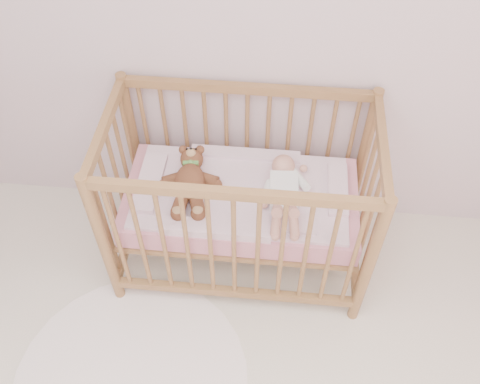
# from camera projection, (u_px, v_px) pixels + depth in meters

# --- Properties ---
(wall_back) EXTENTS (4.00, 0.02, 2.70)m
(wall_back) POSITION_uv_depth(u_px,v_px,m) (226.00, 12.00, 2.44)
(wall_back) COLOR beige
(wall_back) RESTS_ON floor
(crib) EXTENTS (1.36, 0.76, 1.00)m
(crib) POSITION_uv_depth(u_px,v_px,m) (241.00, 199.00, 2.82)
(crib) COLOR olive
(crib) RESTS_ON floor
(mattress) EXTENTS (1.22, 0.62, 0.13)m
(mattress) POSITION_uv_depth(u_px,v_px,m) (241.00, 201.00, 2.84)
(mattress) COLOR pink
(mattress) RESTS_ON crib
(blanket) EXTENTS (1.10, 0.58, 0.06)m
(blanket) POSITION_uv_depth(u_px,v_px,m) (241.00, 192.00, 2.78)
(blanket) COLOR #E19BB9
(blanket) RESTS_ON mattress
(baby) EXTENTS (0.30, 0.56, 0.13)m
(baby) POSITION_uv_depth(u_px,v_px,m) (284.00, 189.00, 2.69)
(baby) COLOR white
(baby) RESTS_ON blanket
(teddy_bear) EXTENTS (0.39, 0.52, 0.13)m
(teddy_bear) POSITION_uv_depth(u_px,v_px,m) (190.00, 181.00, 2.72)
(teddy_bear) COLOR brown
(teddy_bear) RESTS_ON blanket
(rug) EXTENTS (1.19, 1.19, 0.01)m
(rug) POSITION_uv_depth(u_px,v_px,m) (131.00, 381.00, 2.69)
(rug) COLOR white
(rug) RESTS_ON floor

